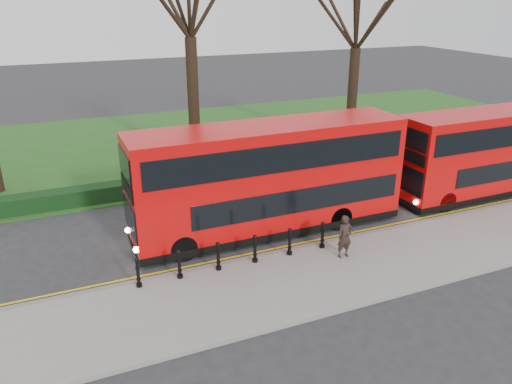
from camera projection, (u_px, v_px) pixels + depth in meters
name	position (u px, v px, depth m)	size (l,w,h in m)	color
ground	(223.00, 252.00, 18.61)	(120.00, 120.00, 0.00)	#28282B
pavement	(254.00, 292.00, 16.02)	(60.00, 4.00, 0.15)	gray
kerb	(232.00, 263.00, 17.73)	(60.00, 0.25, 0.16)	slate
grass_verge	(143.00, 146.00, 31.41)	(60.00, 18.00, 0.06)	#1C501A
hedge	(176.00, 183.00, 24.27)	(60.00, 0.90, 0.80)	black
yellow_line_outer	(229.00, 261.00, 18.01)	(60.00, 0.10, 0.01)	yellow
yellow_line_inner	(227.00, 258.00, 18.18)	(60.00, 0.10, 0.01)	yellow
tree_right	(358.00, 13.00, 28.58)	(6.97, 6.97, 10.89)	black
bollard_row	(237.00, 253.00, 17.24)	(6.96, 0.15, 1.00)	black
bus_lead	(269.00, 179.00, 19.59)	(10.97, 2.52, 4.36)	red
bus_rear	(494.00, 152.00, 23.51)	(10.11, 2.32, 4.02)	red
pedestrian	(345.00, 237.00, 17.73)	(0.58, 0.38, 1.60)	#2C211C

